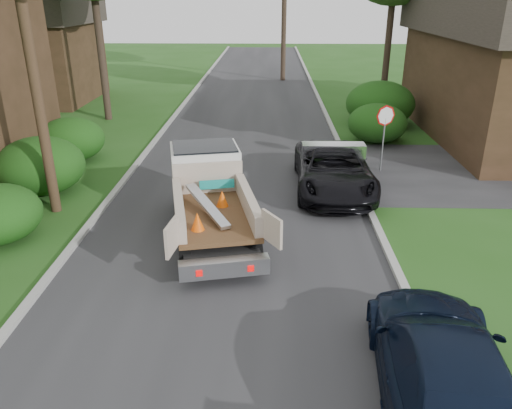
{
  "coord_description": "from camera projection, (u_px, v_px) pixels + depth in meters",
  "views": [
    {
      "loc": [
        1.02,
        -8.86,
        6.17
      ],
      "look_at": [
        0.7,
        2.82,
        1.2
      ],
      "focal_mm": 35.0,
      "sensor_mm": 36.0,
      "label": 1
    }
  ],
  "objects": [
    {
      "name": "stop_sign",
      "position": [
        385.0,
        124.0,
        18.05
      ],
      "size": [
        0.71,
        0.32,
        2.48
      ],
      "color": "slate",
      "rests_on": "ground"
    },
    {
      "name": "house_left_far",
      "position": [
        29.0,
        49.0,
        29.98
      ],
      "size": [
        7.56,
        7.56,
        6.0
      ],
      "color": "#342415",
      "rests_on": "ground"
    },
    {
      "name": "black_pickup",
      "position": [
        334.0,
        169.0,
        16.65
      ],
      "size": [
        2.55,
        5.38,
        1.48
      ],
      "primitive_type": "imported",
      "rotation": [
        0.0,
        0.0,
        -0.02
      ],
      "color": "black",
      "rests_on": "ground"
    },
    {
      "name": "hedge_left_b",
      "position": [
        40.0,
        166.0,
        16.37
      ],
      "size": [
        2.86,
        2.86,
        1.87
      ],
      "primitive_type": "ellipsoid",
      "color": "#17400E",
      "rests_on": "ground"
    },
    {
      "name": "curb_right",
      "position": [
        347.0,
        161.0,
        19.67
      ],
      "size": [
        0.2,
        90.0,
        0.12
      ],
      "primitive_type": "cube",
      "color": "#9E9E99",
      "rests_on": "ground"
    },
    {
      "name": "road",
      "position": [
        243.0,
        161.0,
        19.79
      ],
      "size": [
        8.0,
        90.0,
        0.02
      ],
      "primitive_type": "cube",
      "color": "#28282B",
      "rests_on": "ground"
    },
    {
      "name": "utility_pole",
      "position": [
        27.0,
        33.0,
        13.29
      ],
      "size": [
        2.42,
        1.25,
        10.0
      ],
      "color": "#382619",
      "rests_on": "ground"
    },
    {
      "name": "ground",
      "position": [
        220.0,
        308.0,
        10.59
      ],
      "size": [
        120.0,
        120.0,
        0.0
      ],
      "primitive_type": "plane",
      "color": "#214D16",
      "rests_on": "ground"
    },
    {
      "name": "hedge_right_b",
      "position": [
        380.0,
        104.0,
        24.72
      ],
      "size": [
        3.38,
        3.38,
        2.21
      ],
      "primitive_type": "ellipsoid",
      "color": "#17400E",
      "rests_on": "ground"
    },
    {
      "name": "flatbed_truck",
      "position": [
        209.0,
        188.0,
        14.0
      ],
      "size": [
        3.33,
        5.78,
        2.06
      ],
      "rotation": [
        0.0,
        0.0,
        0.21
      ],
      "color": "black",
      "rests_on": "ground"
    },
    {
      "name": "navy_suv",
      "position": [
        444.0,
        370.0,
        7.79
      ],
      "size": [
        2.55,
        5.25,
        1.47
      ],
      "primitive_type": "imported",
      "rotation": [
        0.0,
        0.0,
        3.04
      ],
      "color": "black",
      "rests_on": "ground"
    },
    {
      "name": "curb_left",
      "position": [
        141.0,
        159.0,
        19.87
      ],
      "size": [
        0.2,
        90.0,
        0.12
      ],
      "primitive_type": "cube",
      "color": "#9E9E99",
      "rests_on": "ground"
    },
    {
      "name": "hedge_left_c",
      "position": [
        71.0,
        139.0,
        19.63
      ],
      "size": [
        2.6,
        2.6,
        1.7
      ],
      "primitive_type": "ellipsoid",
      "color": "#17400E",
      "rests_on": "ground"
    },
    {
      "name": "hedge_right_a",
      "position": [
        377.0,
        123.0,
        22.07
      ],
      "size": [
        2.6,
        2.6,
        1.7
      ],
      "primitive_type": "ellipsoid",
      "color": "#17400E",
      "rests_on": "ground"
    }
  ]
}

